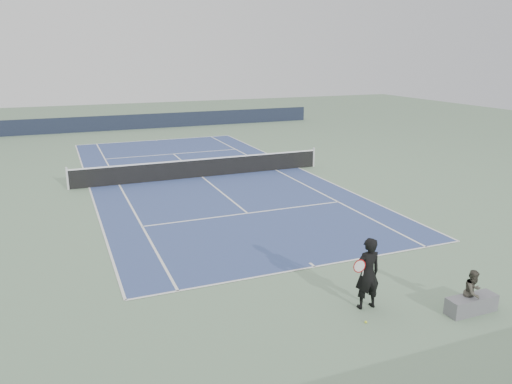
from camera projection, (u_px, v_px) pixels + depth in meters
name	position (u px, v px, depth m)	size (l,w,h in m)	color
ground	(202.00, 177.00, 25.33)	(80.00, 80.00, 0.00)	slate
court_surface	(202.00, 177.00, 25.33)	(10.97, 23.77, 0.01)	#34467B
tennis_net	(202.00, 167.00, 25.20)	(12.90, 0.10, 1.07)	silver
windscreen_far	(141.00, 122.00, 41.12)	(30.00, 0.25, 1.20)	black
tennis_player	(367.00, 273.00, 12.17)	(0.81, 0.52, 1.84)	black
tennis_ball	(366.00, 322.00, 11.68)	(0.06, 0.06, 0.06)	yellow
spectator_bench	(472.00, 298.00, 12.08)	(1.38, 0.74, 1.13)	slate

